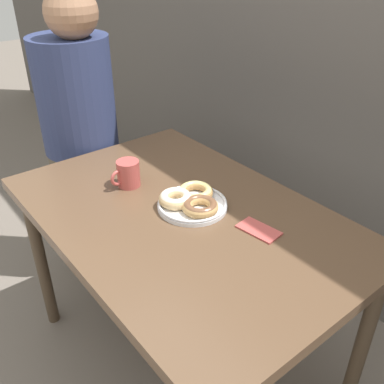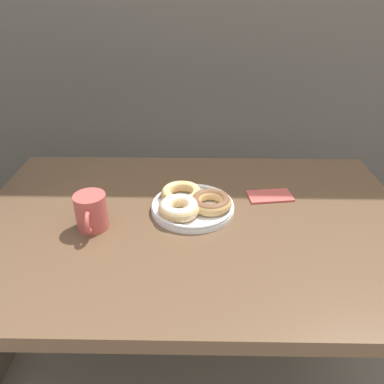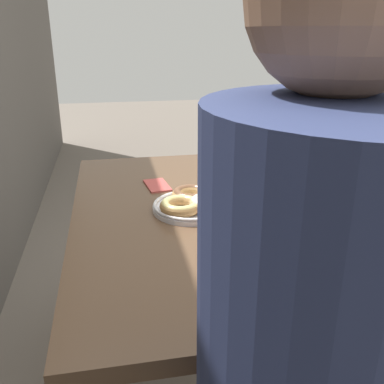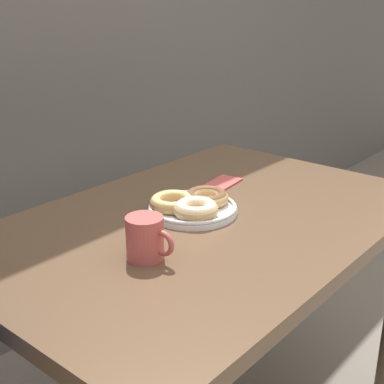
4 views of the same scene
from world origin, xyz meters
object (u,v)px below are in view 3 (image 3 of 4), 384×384
at_px(dining_table, 206,232).
at_px(napkin, 157,185).
at_px(donut_plate, 193,203).
at_px(coffee_mug, 248,230).

height_order(dining_table, napkin, napkin).
distance_m(dining_table, napkin, 0.28).
relative_size(donut_plate, coffee_mug, 2.12).
distance_m(dining_table, coffee_mug, 0.30).
bearing_deg(coffee_mug, dining_table, 9.73).
relative_size(dining_table, coffee_mug, 10.18).
relative_size(dining_table, donut_plate, 4.80).
xyz_separation_m(coffee_mug, napkin, (0.50, 0.17, -0.05)).
bearing_deg(coffee_mug, napkin, 18.69).
bearing_deg(donut_plate, dining_table, -82.88).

